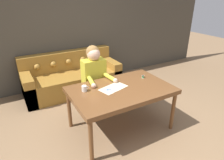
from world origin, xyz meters
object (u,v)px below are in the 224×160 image
Objects in this scene: dining_table at (121,92)px; couch at (72,78)px; mug at (84,88)px; thread_spool at (143,77)px; person at (94,79)px; scissors at (110,90)px.

dining_table is 0.74× the size of couch.
dining_table is at bearing -19.81° from mug.
dining_table is 0.57m from thread_spool.
person reaches higher than couch.
mug is at bearing 178.23° from thread_spool.
couch is at bearing 94.34° from person.
mug reaches higher than thread_spool.
thread_spool is (0.78, -1.56, 0.45)m from couch.
scissors is 1.90× the size of mug.
couch is 1.13m from person.
dining_table is 34.63× the size of thread_spool.
thread_spool is at bearing 9.00° from scissors.
mug is at bearing 160.19° from dining_table.
couch is (-0.24, 1.72, -0.36)m from dining_table.
mug is (-0.29, -1.53, 0.47)m from couch.
dining_table is 1.77m from couch.
person reaches higher than mug.
person reaches higher than dining_table.
dining_table is 1.22× the size of person.
mug is (-0.37, -0.46, 0.11)m from person.
dining_table is at bearing -76.55° from person.
person is 0.60m from mug.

